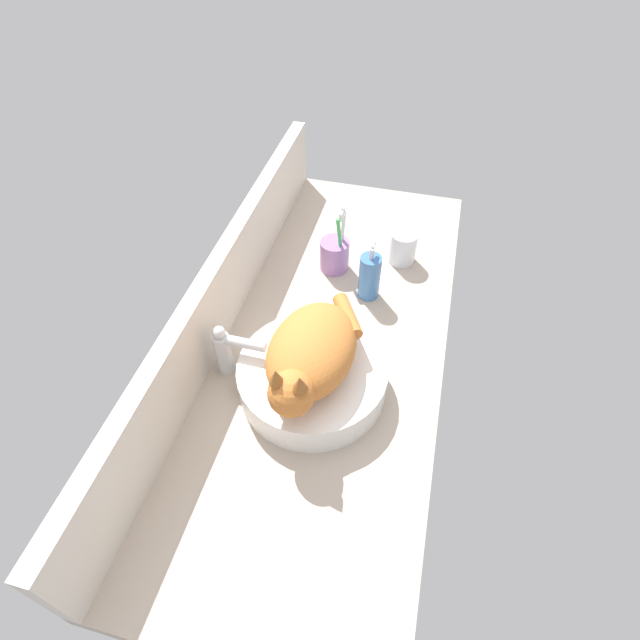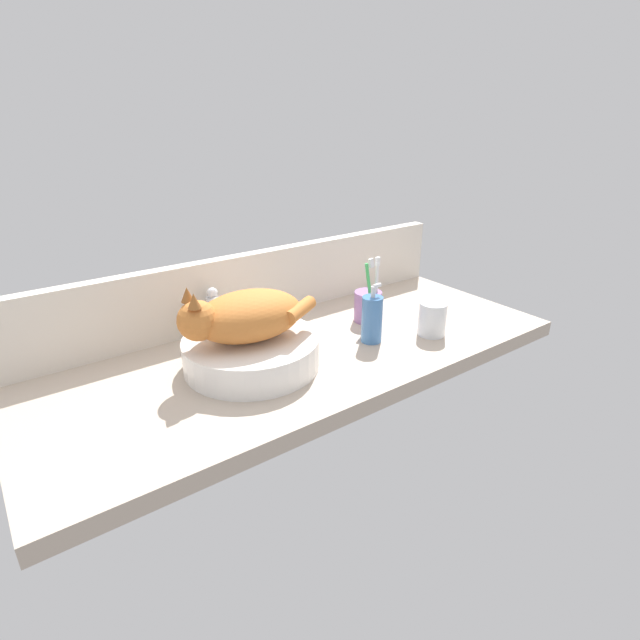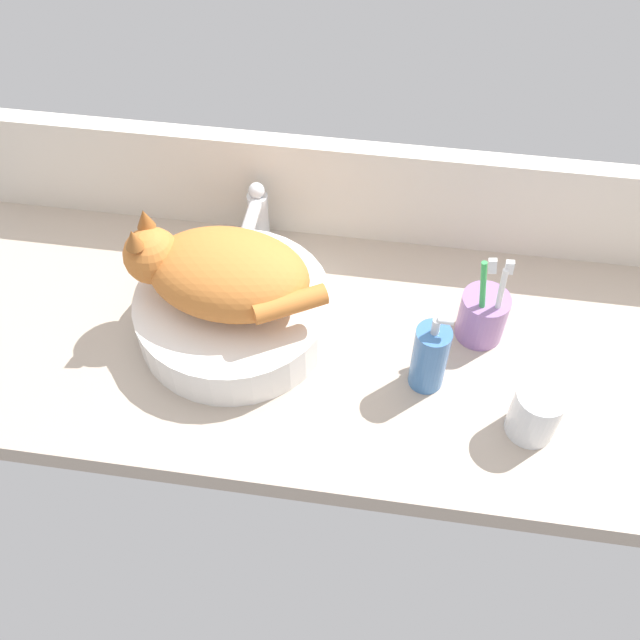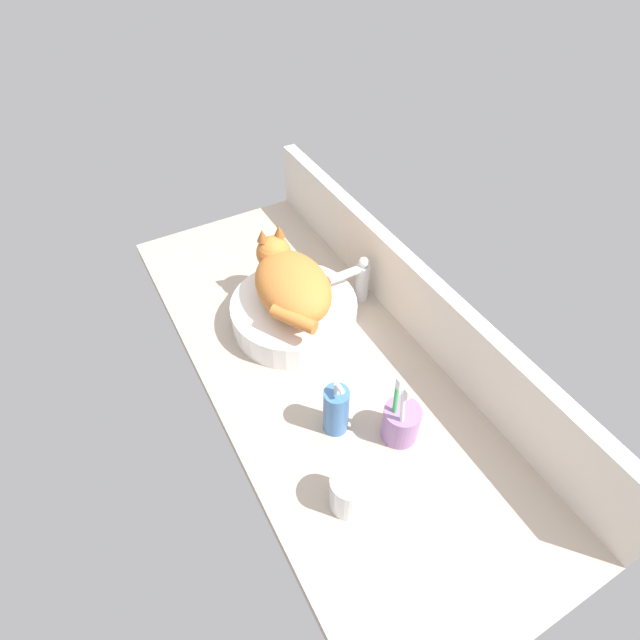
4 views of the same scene
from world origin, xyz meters
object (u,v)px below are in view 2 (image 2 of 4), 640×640
Objects in this scene: soap_dispenser at (372,319)px; sink_basin at (252,352)px; cat at (244,316)px; toothbrush_cup at (368,305)px; faucet at (216,312)px; water_glass at (432,321)px.

sink_basin is at bearing 169.14° from soap_dispenser.
toothbrush_cup is at bearing 6.39° from cat.
faucet is at bearing 89.40° from sink_basin.
water_glass is at bearing -66.08° from toothbrush_cup.
cat is at bearing -173.61° from toothbrush_cup.
soap_dispenser is (31.16, -25.04, -1.12)cm from faucet.
cat is 2.09× the size of soap_dispenser.
water_glass is at bearing -14.35° from cat.
soap_dispenser reaches higher than water_glass.
soap_dispenser is at bearing 157.96° from water_glass.
faucet is (1.57, 18.99, -5.69)cm from cat.
soap_dispenser is 1.73× the size of water_glass.
toothbrush_cup is (40.82, 4.57, -8.36)cm from cat.
sink_basin is at bearing -173.35° from toothbrush_cup.
water_glass is (48.34, -12.37, -9.07)cm from cat.
toothbrush_cup is at bearing 52.69° from soap_dispenser.
water_glass is at bearing -14.72° from sink_basin.
cat is 1.72× the size of toothbrush_cup.
toothbrush_cup reaches higher than water_glass.
sink_basin is 2.30× the size of faucet.
sink_basin is at bearing -1.38° from cat.
cat is 33.97cm from soap_dispenser.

